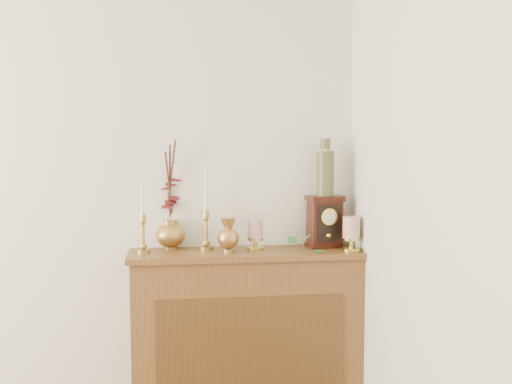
{
  "coord_description": "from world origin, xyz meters",
  "views": [
    {
      "loc": [
        1.05,
        -1.0,
        1.51
      ],
      "look_at": [
        1.44,
        2.05,
        1.24
      ],
      "focal_mm": 42.0,
      "sensor_mm": 36.0,
      "label": 1
    }
  ],
  "objects": [
    {
      "name": "ivy_garland",
      "position": [
        1.85,
        2.09,
        0.95
      ],
      "size": [
        0.48,
        0.2,
        0.09
      ],
      "rotation": [
        0.0,
        0.0,
        0.18
      ],
      "color": "#2B6A28",
      "rests_on": "console_shelf"
    },
    {
      "name": "console_shelf",
      "position": [
        1.4,
        2.1,
        0.44
      ],
      "size": [
        1.24,
        0.34,
        0.93
      ],
      "color": "brown",
      "rests_on": "ground"
    },
    {
      "name": "pillar_candle_left",
      "position": [
        1.44,
        2.11,
        1.02
      ],
      "size": [
        0.09,
        0.09,
        0.18
      ],
      "rotation": [
        0.0,
        0.0,
        0.05
      ],
      "color": "gold",
      "rests_on": "console_shelf"
    },
    {
      "name": "pillar_candle_right",
      "position": [
        1.94,
        2.01,
        1.03
      ],
      "size": [
        0.1,
        0.1,
        0.19
      ],
      "rotation": [
        0.0,
        0.0,
        0.15
      ],
      "color": "gold",
      "rests_on": "console_shelf"
    },
    {
      "name": "candlestick_center",
      "position": [
        1.19,
        2.15,
        1.07
      ],
      "size": [
        0.07,
        0.07,
        0.44
      ],
      "rotation": [
        0.0,
        0.0,
        -0.17
      ],
      "color": "tan",
      "rests_on": "console_shelf"
    },
    {
      "name": "ginger_jar",
      "position": [
        1.0,
        2.25,
        1.19
      ],
      "size": [
        0.24,
        0.26,
        0.58
      ],
      "rotation": [
        0.0,
        0.0,
        -0.01
      ],
      "color": "tan",
      "rests_on": "console_shelf"
    },
    {
      "name": "candlestick_left",
      "position": [
        0.86,
        2.1,
        1.07
      ],
      "size": [
        0.07,
        0.07,
        0.42
      ],
      "rotation": [
        0.0,
        0.0,
        -0.14
      ],
      "color": "tan",
      "rests_on": "console_shelf"
    },
    {
      "name": "bud_vase",
      "position": [
        1.3,
        2.05,
        1.02
      ],
      "size": [
        0.11,
        0.11,
        0.18
      ],
      "rotation": [
        0.0,
        0.0,
        0.1
      ],
      "color": "tan",
      "rests_on": "console_shelf"
    },
    {
      "name": "ceramic_vase",
      "position": [
        1.83,
        2.16,
        1.35
      ],
      "size": [
        0.1,
        0.1,
        0.31
      ],
      "rotation": [
        0.0,
        0.0,
        0.16
      ],
      "color": "#193325",
      "rests_on": "mantel_clock"
    },
    {
      "name": "mantel_clock",
      "position": [
        1.83,
        2.15,
        1.07
      ],
      "size": [
        0.21,
        0.16,
        0.28
      ],
      "rotation": [
        0.0,
        0.0,
        0.16
      ],
      "color": "#36120A",
      "rests_on": "console_shelf"
    }
  ]
}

